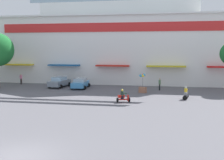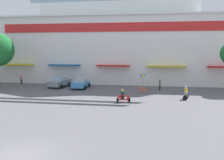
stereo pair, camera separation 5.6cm
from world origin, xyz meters
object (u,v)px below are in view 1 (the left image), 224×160
Objects in this scene: parked_car_0 at (59,82)px; pedestrian_0 at (21,78)px; parked_car_1 at (80,83)px; scooter_rider_2 at (186,94)px; scooter_rider_0 at (123,97)px; pedestrian_1 at (160,83)px; balloon_vendor_cart at (143,85)px.

parked_car_0 is 7.60m from pedestrian_0.
scooter_rider_2 reaches higher than parked_car_1.
scooter_rider_0 is at bearing -51.07° from parked_car_1.
parked_car_1 reaches higher than scooter_rider_0.
pedestrian_0 is 22.15m from pedestrian_1.
pedestrian_1 is (21.99, -2.67, 0.04)m from pedestrian_0.
scooter_rider_2 is at bearing -64.64° from pedestrian_1.
balloon_vendor_cart reaches higher than scooter_rider_2.
parked_car_0 is at bearing 169.49° from parked_car_1.
pedestrian_1 is (-3.05, 6.43, 0.34)m from scooter_rider_2.
pedestrian_0 is at bearing 160.03° from scooter_rider_2.
pedestrian_0 is (-18.31, 12.18, 0.34)m from scooter_rider_0.
pedestrian_0 is (-10.71, 2.77, 0.19)m from parked_car_1.
parked_car_0 is at bearing -16.31° from pedestrian_0.
scooter_rider_0 is at bearing -33.63° from pedestrian_0.
balloon_vendor_cart reaches higher than parked_car_1.
parked_car_0 is at bearing 158.57° from scooter_rider_2.
pedestrian_0 is (-7.30, 2.14, 0.15)m from parked_car_0.
parked_car_0 is at bearing 177.91° from pedestrian_1.
pedestrian_1 is at bearing 115.36° from scooter_rider_2.
pedestrian_1 reaches higher than pedestrian_0.
scooter_rider_2 is at bearing -23.84° from parked_car_1.
scooter_rider_0 is 0.91× the size of pedestrian_0.
pedestrian_1 is (14.70, -0.54, 0.19)m from parked_car_0.
scooter_rider_2 is at bearing -19.97° from pedestrian_0.
parked_car_0 reaches higher than scooter_rider_0.
pedestrian_1 is at bearing 68.82° from scooter_rider_0.
scooter_rider_0 is at bearing -102.54° from balloon_vendor_cart.
scooter_rider_0 is at bearing -42.36° from parked_car_0.
pedestrian_0 reaches higher than scooter_rider_0.
scooter_rider_2 is at bearing -21.43° from parked_car_0.
scooter_rider_2 is (14.33, -6.33, -0.11)m from parked_car_1.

